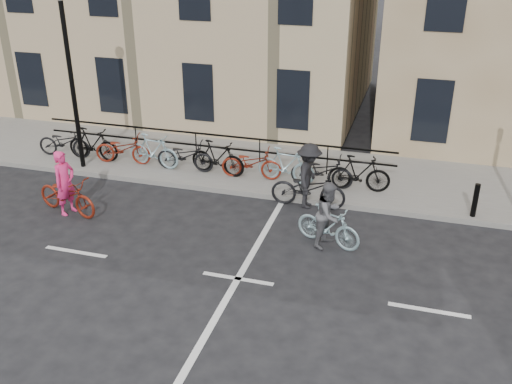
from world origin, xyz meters
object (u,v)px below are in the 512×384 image
(lamp_post, at_px, (69,59))
(cyclist_pink, at_px, (66,192))
(cyclist_grey, at_px, (329,220))
(cyclist_dark, at_px, (308,183))

(lamp_post, relative_size, cyclist_pink, 2.56)
(lamp_post, distance_m, cyclist_pink, 4.10)
(lamp_post, xyz_separation_m, cyclist_grey, (8.11, -2.38, -2.83))
(cyclist_pink, relative_size, cyclist_dark, 1.01)
(cyclist_grey, bearing_deg, cyclist_dark, 44.58)
(cyclist_pink, bearing_deg, lamp_post, 38.10)
(lamp_post, height_order, cyclist_grey, lamp_post)
(cyclist_pink, xyz_separation_m, cyclist_grey, (6.91, 0.27, 0.05))
(lamp_post, distance_m, cyclist_grey, 8.91)
(lamp_post, bearing_deg, cyclist_dark, -3.95)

